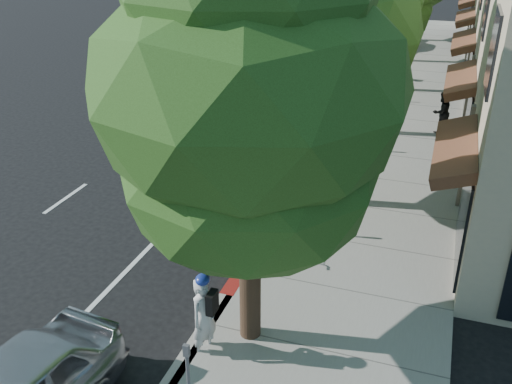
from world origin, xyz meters
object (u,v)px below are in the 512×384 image
at_px(silver_suv, 263,150).
at_px(dark_suv_far, 379,34).
at_px(street_tree_1, 330,37).
at_px(bicycle, 234,239).
at_px(white_pickup, 331,75).
at_px(street_tree_2, 368,1).
at_px(dark_sedan, 304,87).
at_px(street_tree_0, 249,97).
at_px(pedestrian, 442,112).
at_px(cyclist, 205,318).

xyz_separation_m(silver_suv, dark_suv_far, (0.83, 19.54, 0.12)).
bearing_deg(street_tree_1, bicycle, -110.72).
bearing_deg(white_pickup, bicycle, -79.41).
distance_m(street_tree_2, dark_sedan, 5.46).
distance_m(street_tree_0, dark_suv_far, 27.36).
bearing_deg(pedestrian, dark_sedan, -59.18).
bearing_deg(silver_suv, street_tree_2, 55.99).
xyz_separation_m(bicycle, white_pickup, (-0.81, 14.44, 0.29)).
xyz_separation_m(street_tree_1, pedestrian, (2.86, 6.85, -3.77)).
distance_m(cyclist, white_pickup, 17.71).
bearing_deg(street_tree_2, cyclist, -92.94).
height_order(cyclist, silver_suv, cyclist).
bearing_deg(bicycle, silver_suv, 0.53).
height_order(street_tree_0, street_tree_2, street_tree_0).
bearing_deg(street_tree_2, white_pickup, 112.89).
distance_m(street_tree_1, cyclist, 7.71).
bearing_deg(pedestrian, street_tree_2, -25.34).
distance_m(street_tree_0, street_tree_1, 6.00).
height_order(bicycle, dark_sedan, dark_sedan).
height_order(street_tree_0, cyclist, street_tree_0).
height_order(cyclist, dark_suv_far, dark_suv_far).
xyz_separation_m(cyclist, silver_suv, (-1.58, 8.15, -0.04)).
bearing_deg(pedestrian, white_pickup, -81.81).
distance_m(street_tree_2, cyclist, 13.26).
xyz_separation_m(dark_sedan, pedestrian, (5.64, -1.75, 0.06)).
xyz_separation_m(silver_suv, dark_sedan, (-0.56, 7.10, 0.06)).
distance_m(silver_suv, white_pickup, 9.50).
bearing_deg(street_tree_0, dark_sedan, 100.80).
xyz_separation_m(street_tree_0, bicycle, (-1.30, 2.56, -4.31)).
height_order(cyclist, bicycle, cyclist).
height_order(silver_suv, dark_sedan, dark_sedan).
bearing_deg(street_tree_0, cyclist, -135.14).
bearing_deg(white_pickup, silver_suv, -83.32).
distance_m(bicycle, dark_sedan, 12.13).
xyz_separation_m(street_tree_0, street_tree_2, (0.00, 12.00, -0.09)).
height_order(silver_suv, dark_suv_far, dark_suv_far).
bearing_deg(cyclist, dark_sedan, 27.43).
distance_m(street_tree_1, dark_sedan, 9.82).
xyz_separation_m(silver_suv, pedestrian, (5.08, 5.35, 0.12)).
relative_size(dark_sedan, dark_suv_far, 0.97).
bearing_deg(dark_sedan, pedestrian, -13.09).
bearing_deg(dark_sedan, dark_suv_far, 87.80).
bearing_deg(street_tree_2, street_tree_1, -90.00).
relative_size(street_tree_0, street_tree_1, 1.05).
relative_size(white_pickup, pedestrian, 3.78).
xyz_separation_m(street_tree_2, white_pickup, (-2.11, 5.00, -3.93)).
xyz_separation_m(white_pickup, pedestrian, (4.97, -4.15, 0.08)).
relative_size(street_tree_1, street_tree_2, 1.01).
bearing_deg(bicycle, white_pickup, -6.87).
relative_size(bicycle, silver_suv, 0.37).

